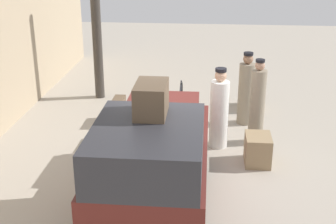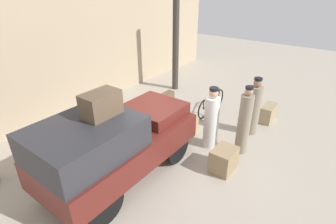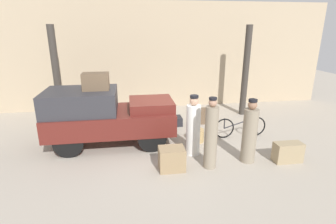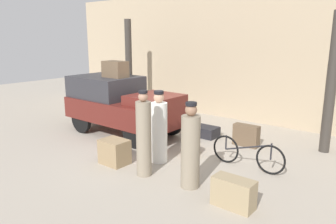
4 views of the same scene
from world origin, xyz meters
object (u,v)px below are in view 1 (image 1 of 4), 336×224
at_px(truck, 154,154).
at_px(porter_standing_middle, 246,92).
at_px(trunk_umber_medium, 118,111).
at_px(conductor_in_dark_uniform, 219,112).
at_px(porter_with_bicycle, 257,105).
at_px(trunk_on_truck_roof, 151,99).
at_px(suitcase_black_upright, 258,150).
at_px(suitcase_tan_flat, 249,98).
at_px(bicycle, 180,101).
at_px(trunk_large_brown, 106,139).
at_px(wicker_basket, 181,130).

distance_m(truck, porter_standing_middle, 4.17).
bearing_deg(trunk_umber_medium, conductor_in_dark_uniform, -115.15).
height_order(porter_with_bicycle, trunk_on_truck_roof, trunk_on_truck_roof).
xyz_separation_m(porter_with_bicycle, trunk_on_truck_roof, (-2.90, 1.88, 1.09)).
xyz_separation_m(truck, porter_with_bicycle, (2.70, -1.88, -0.09)).
bearing_deg(trunk_on_truck_roof, suitcase_black_upright, -43.85).
relative_size(conductor_in_dark_uniform, suitcase_black_upright, 2.67).
height_order(porter_standing_middle, suitcase_tan_flat, porter_standing_middle).
bearing_deg(bicycle, porter_with_bicycle, -131.99).
bearing_deg(bicycle, truck, 178.11).
xyz_separation_m(conductor_in_dark_uniform, trunk_large_brown, (-0.19, 2.38, -0.63)).
distance_m(wicker_basket, suitcase_black_upright, 1.91).
height_order(truck, trunk_on_truck_roof, trunk_on_truck_roof).
bearing_deg(suitcase_tan_flat, trunk_large_brown, 129.09).
relative_size(wicker_basket, conductor_in_dark_uniform, 0.25).
xyz_separation_m(truck, trunk_umber_medium, (3.55, 1.28, -0.66)).
bearing_deg(bicycle, conductor_in_dark_uniform, -152.62).
distance_m(bicycle, porter_standing_middle, 1.71).
distance_m(wicker_basket, porter_with_bicycle, 1.74).
height_order(conductor_in_dark_uniform, suitcase_tan_flat, conductor_in_dark_uniform).
bearing_deg(porter_with_bicycle, trunk_large_brown, 98.00).
relative_size(wicker_basket, suitcase_black_upright, 0.68).
distance_m(suitcase_tan_flat, trunk_on_truck_roof, 5.65).
bearing_deg(trunk_on_truck_roof, wicker_basket, -5.07).
distance_m(porter_with_bicycle, suitcase_tan_flat, 2.23).
bearing_deg(truck, wicker_basket, -5.44).
distance_m(conductor_in_dark_uniform, trunk_umber_medium, 2.65).
distance_m(porter_with_bicycle, porter_standing_middle, 1.11).
distance_m(trunk_umber_medium, trunk_on_truck_roof, 4.30).
distance_m(porter_with_bicycle, trunk_large_brown, 3.28).
bearing_deg(porter_standing_middle, trunk_on_truck_roof, 156.68).
bearing_deg(trunk_umber_medium, trunk_on_truck_roof, -161.20).
distance_m(porter_standing_middle, trunk_on_truck_roof, 4.51).
height_order(conductor_in_dark_uniform, trunk_umber_medium, conductor_in_dark_uniform).
relative_size(porter_with_bicycle, trunk_on_truck_roof, 2.50).
xyz_separation_m(truck, bicycle, (4.26, -0.14, -0.62)).
relative_size(truck, suitcase_black_upright, 5.79).
height_order(truck, porter_standing_middle, porter_standing_middle).
relative_size(trunk_large_brown, suitcase_black_upright, 1.09).
bearing_deg(trunk_on_truck_roof, trunk_large_brown, 27.85).
distance_m(wicker_basket, porter_standing_middle, 1.87).
relative_size(porter_standing_middle, trunk_umber_medium, 2.46).
xyz_separation_m(porter_with_bicycle, porter_standing_middle, (1.10, 0.15, -0.07)).
bearing_deg(porter_with_bicycle, suitcase_tan_flat, -0.59).
height_order(bicycle, porter_with_bicycle, porter_with_bicycle).
bearing_deg(trunk_on_truck_roof, truck, -0.00).
relative_size(conductor_in_dark_uniform, trunk_on_truck_roof, 2.32).
relative_size(truck, porter_standing_middle, 2.16).
bearing_deg(trunk_large_brown, porter_standing_middle, -62.91).
height_order(bicycle, trunk_large_brown, bicycle).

